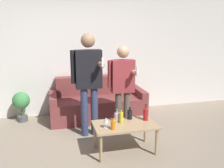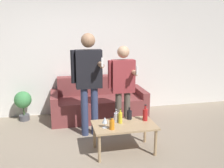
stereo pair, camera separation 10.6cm
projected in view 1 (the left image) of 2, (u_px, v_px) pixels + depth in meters
The scene contains 13 objects.
ground_plane at pixel (98, 157), 3.69m from camera, with size 16.00×16.00×0.00m, color gray.
wall_back at pixel (78, 52), 5.32m from camera, with size 8.00×0.06×2.70m.
couch at pixel (97, 103), 5.24m from camera, with size 1.94×0.82×0.84m.
coffee_table at pixel (125, 127), 3.78m from camera, with size 0.95×0.55×0.45m.
bottle_orange at pixel (130, 114), 3.96m from camera, with size 0.08×0.08×0.19m.
bottle_green at pixel (121, 117), 3.79m from camera, with size 0.06×0.06×0.23m.
bottle_dark at pixel (113, 124), 3.57m from camera, with size 0.07×0.07×0.19m.
bottle_yellow at pixel (117, 117), 3.84m from camera, with size 0.07×0.07×0.20m.
bottle_red at pixel (146, 114), 3.91m from camera, with size 0.08×0.08×0.26m.
wine_glass_near at pixel (106, 121), 3.61m from camera, with size 0.08×0.08×0.16m.
person_standing_left at pixel (88, 77), 4.21m from camera, with size 0.52×0.45×1.78m.
person_standing_right at pixel (122, 83), 4.35m from camera, with size 0.47×0.41×1.57m.
potted_plant at pixel (21, 102), 4.99m from camera, with size 0.34×0.34×0.61m.
Camera 1 is at (-0.61, -3.28, 1.92)m, focal length 40.00 mm.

